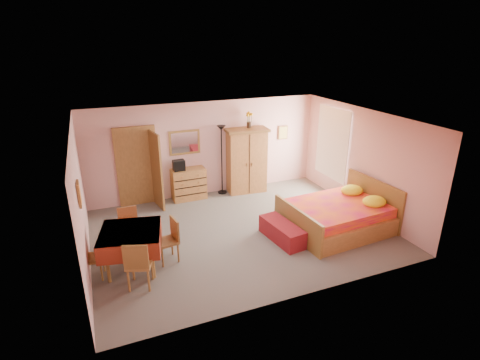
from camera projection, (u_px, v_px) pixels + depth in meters
name	position (u px, v px, depth m)	size (l,w,h in m)	color
floor	(241.00, 231.00, 8.60)	(6.50, 6.50, 0.00)	#67625B
ceiling	(241.00, 120.00, 7.67)	(6.50, 6.50, 0.00)	brown
wall_back	(207.00, 149.00, 10.30)	(6.50, 0.10, 2.60)	#D59D9A
wall_front	(300.00, 230.00, 5.98)	(6.50, 0.10, 2.60)	#D59D9A
wall_left	(80.00, 202.00, 6.99)	(0.10, 5.00, 2.60)	#D59D9A
wall_right	(362.00, 161.00, 9.28)	(0.10, 5.00, 2.60)	#D59D9A
doorway	(137.00, 167.00, 9.70)	(1.06, 0.12, 2.15)	#9E6B35
window	(333.00, 144.00, 10.25)	(0.08, 1.40, 1.95)	white
picture_left	(79.00, 194.00, 6.34)	(0.04, 0.32, 0.42)	orange
picture_back	(283.00, 133.00, 11.01)	(0.30, 0.04, 0.40)	#D8BF59
chest_of_drawers	(189.00, 184.00, 10.21)	(0.91, 0.46, 0.86)	#AD723A
wall_mirror	(185.00, 142.00, 9.99)	(0.84, 0.04, 0.66)	silver
stereo	(179.00, 165.00, 9.90)	(0.30, 0.22, 0.28)	black
floor_lamp	(222.00, 160.00, 10.39)	(0.25, 0.25, 1.96)	black
wardrobe	(247.00, 161.00, 10.54)	(1.17, 0.60, 1.84)	#B0713B
sunflower_vase	(249.00, 120.00, 10.25)	(0.18, 0.18, 0.44)	#EEB114
bed	(337.00, 209.00, 8.53)	(2.27, 1.79, 1.05)	#D2144C
bench	(282.00, 232.00, 8.18)	(0.45, 1.20, 0.40)	maroon
dining_table	(132.00, 249.00, 7.13)	(1.10, 1.10, 0.81)	maroon
chair_south	(139.00, 263.00, 6.58)	(0.43, 0.43, 0.94)	#A77238
chair_north	(130.00, 229.00, 7.80)	(0.40, 0.40, 0.87)	#AF783B
chair_west	(92.00, 258.00, 6.84)	(0.38, 0.38, 0.83)	#A37637
chair_east	(167.00, 241.00, 7.34)	(0.40, 0.40, 0.89)	olive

